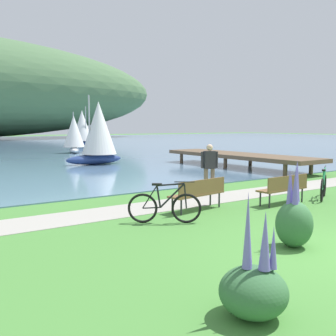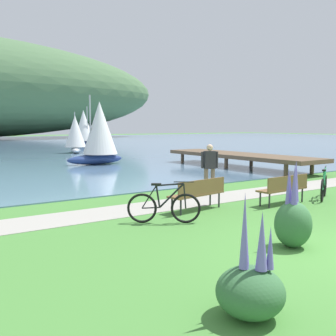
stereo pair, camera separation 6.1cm
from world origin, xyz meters
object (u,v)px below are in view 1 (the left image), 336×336
at_px(sailboat_mid_bay, 82,128).
at_px(park_bench_near_camera, 199,192).
at_px(park_bench_further_along, 284,187).
at_px(bicycle_beside_path, 323,186).
at_px(sailboat_nearest_to_shore, 98,132).
at_px(sailboat_toward_hillside, 74,134).
at_px(bicycle_leaning_near_bench, 165,207).
at_px(person_at_shoreline, 209,166).

bearing_deg(sailboat_mid_bay, park_bench_near_camera, -107.16).
xyz_separation_m(park_bench_further_along, bicycle_beside_path, (1.80, -0.10, -0.12)).
height_order(sailboat_nearest_to_shore, sailboat_toward_hillside, sailboat_nearest_to_shore).
bearing_deg(sailboat_toward_hillside, park_bench_near_camera, -103.29).
bearing_deg(sailboat_nearest_to_shore, bicycle_leaning_near_bench, -108.51).
height_order(bicycle_beside_path, sailboat_nearest_to_shore, sailboat_nearest_to_shore).
relative_size(bicycle_leaning_near_bench, sailboat_mid_bay, 0.33).
bearing_deg(bicycle_leaning_near_bench, sailboat_toward_hillside, 73.62).
relative_size(person_at_shoreline, sailboat_nearest_to_shore, 0.42).
distance_m(park_bench_further_along, sailboat_nearest_to_shore, 14.30).
bearing_deg(bicycle_beside_path, person_at_shoreline, 132.14).
height_order(park_bench_near_camera, sailboat_nearest_to_shore, sailboat_nearest_to_shore).
height_order(park_bench_further_along, sailboat_mid_bay, sailboat_mid_bay).
height_order(bicycle_leaning_near_bench, person_at_shoreline, person_at_shoreline).
height_order(park_bench_near_camera, park_bench_further_along, same).
relative_size(bicycle_beside_path, sailboat_nearest_to_shore, 0.38).
bearing_deg(sailboat_nearest_to_shore, sailboat_mid_bay, 70.23).
bearing_deg(park_bench_near_camera, bicycle_beside_path, -11.04).
distance_m(bicycle_beside_path, sailboat_mid_bay, 34.48).
relative_size(bicycle_leaning_near_bench, bicycle_beside_path, 0.94).
bearing_deg(sailboat_nearest_to_shore, park_bench_near_camera, -103.22).
bearing_deg(park_bench_near_camera, bicycle_leaning_near_bench, -158.19).
bearing_deg(park_bench_further_along, bicycle_leaning_near_bench, 178.02).
xyz_separation_m(park_bench_further_along, sailboat_nearest_to_shore, (0.53, 14.22, 1.45)).
bearing_deg(bicycle_leaning_near_bench, sailboat_mid_bay, 70.75).
xyz_separation_m(bicycle_beside_path, sailboat_mid_bay, (5.79, 33.95, 1.72)).
xyz_separation_m(park_bench_near_camera, bicycle_beside_path, (4.43, -0.86, -0.12)).
bearing_deg(park_bench_further_along, park_bench_near_camera, 163.78).
bearing_deg(sailboat_mid_bay, park_bench_further_along, -102.63).
distance_m(bicycle_leaning_near_bench, bicycle_beside_path, 5.99).
bearing_deg(park_bench_further_along, sailboat_mid_bay, 77.37).
xyz_separation_m(park_bench_near_camera, bicycle_leaning_near_bench, (-1.55, -0.62, -0.12)).
xyz_separation_m(bicycle_beside_path, sailboat_nearest_to_shore, (-1.27, 14.31, 1.57)).
height_order(bicycle_beside_path, sailboat_toward_hillside, sailboat_toward_hillside).
bearing_deg(sailboat_mid_bay, bicycle_beside_path, -99.67).
height_order(bicycle_beside_path, sailboat_mid_bay, sailboat_mid_bay).
xyz_separation_m(park_bench_near_camera, person_at_shoreline, (1.96, 1.86, 0.46)).
distance_m(park_bench_further_along, sailboat_toward_hillside, 24.70).
height_order(park_bench_near_camera, sailboat_mid_bay, sailboat_mid_bay).
xyz_separation_m(person_at_shoreline, sailboat_nearest_to_shore, (1.20, 11.59, 0.99)).
xyz_separation_m(bicycle_beside_path, person_at_shoreline, (-2.47, 2.73, 0.58)).
relative_size(person_at_shoreline, sailboat_mid_bay, 0.39).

